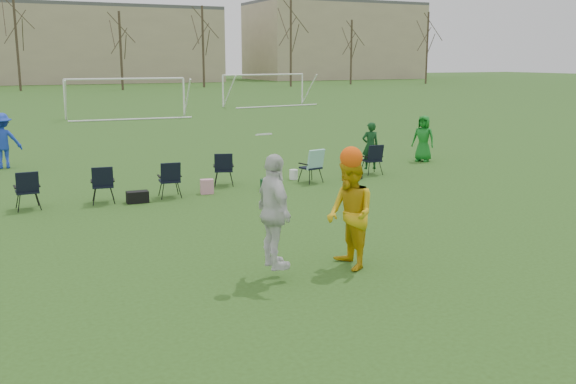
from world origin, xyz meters
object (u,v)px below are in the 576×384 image
fielder_blue (2,141)px  goal_right (264,81)px  center_contest (320,212)px  goal_mid (126,87)px  fielder_green_far (423,139)px

fielder_blue → goal_right: size_ratio=0.25×
fielder_blue → center_contest: 14.83m
goal_right → goal_mid: bearing=-161.4°
center_contest → goal_mid: (3.21, 31.57, 0.84)m
goal_right → fielder_blue: bearing=-138.1°
fielder_green_far → goal_mid: size_ratio=0.22×
fielder_green_far → goal_mid: bearing=161.3°
fielder_blue → goal_mid: goal_mid is taller
fielder_green_far → fielder_blue: bearing=-143.3°
fielder_blue → center_contest: bearing=107.9°
fielder_blue → center_contest: (4.50, -14.13, 0.15)m
fielder_green_far → goal_mid: goal_mid is taller
fielder_green_far → center_contest: size_ratio=0.66×
center_contest → fielder_blue: bearing=107.7°
goal_mid → center_contest: bearing=-91.8°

